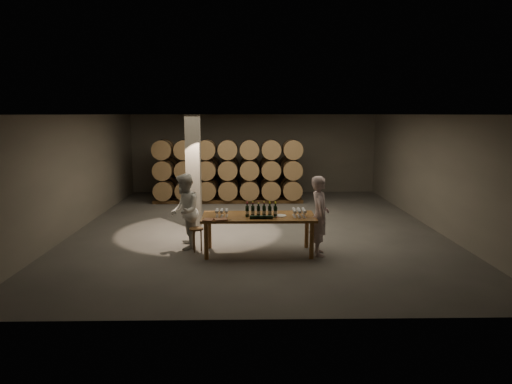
{
  "coord_description": "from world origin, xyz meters",
  "views": [
    {
      "loc": [
        -0.25,
        -12.78,
        3.22
      ],
      "look_at": [
        -0.02,
        -0.44,
        1.1
      ],
      "focal_mm": 32.0,
      "sensor_mm": 36.0,
      "label": 1
    }
  ],
  "objects_px": {
    "tasting_table": "(259,220)",
    "notebook_near": "(221,220)",
    "person_woman": "(185,211)",
    "bottle_cluster": "(261,211)",
    "stool": "(196,232)",
    "person_man": "(320,216)",
    "plate": "(280,216)"
  },
  "relations": [
    {
      "from": "person_woman",
      "to": "bottle_cluster",
      "type": "bearing_deg",
      "value": 69.89
    },
    {
      "from": "stool",
      "to": "plate",
      "type": "bearing_deg",
      "value": -6.99
    },
    {
      "from": "bottle_cluster",
      "to": "person_man",
      "type": "xyz_separation_m",
      "value": [
        1.33,
        -0.1,
        -0.1
      ]
    },
    {
      "from": "bottle_cluster",
      "to": "plate",
      "type": "height_order",
      "value": "bottle_cluster"
    },
    {
      "from": "notebook_near",
      "to": "plate",
      "type": "bearing_deg",
      "value": -3.07
    },
    {
      "from": "tasting_table",
      "to": "notebook_near",
      "type": "bearing_deg",
      "value": -152.32
    },
    {
      "from": "bottle_cluster",
      "to": "person_woman",
      "type": "bearing_deg",
      "value": 165.11
    },
    {
      "from": "tasting_table",
      "to": "notebook_near",
      "type": "height_order",
      "value": "notebook_near"
    },
    {
      "from": "stool",
      "to": "person_man",
      "type": "height_order",
      "value": "person_man"
    },
    {
      "from": "bottle_cluster",
      "to": "stool",
      "type": "relative_size",
      "value": 1.3
    },
    {
      "from": "person_woman",
      "to": "plate",
      "type": "bearing_deg",
      "value": 71.97
    },
    {
      "from": "bottle_cluster",
      "to": "plate",
      "type": "relative_size",
      "value": 2.55
    },
    {
      "from": "tasting_table",
      "to": "bottle_cluster",
      "type": "distance_m",
      "value": 0.23
    },
    {
      "from": "bottle_cluster",
      "to": "tasting_table",
      "type": "bearing_deg",
      "value": 153.19
    },
    {
      "from": "plate",
      "to": "person_man",
      "type": "relative_size",
      "value": 0.16
    },
    {
      "from": "plate",
      "to": "person_man",
      "type": "xyz_separation_m",
      "value": [
        0.9,
        -0.07,
        0.01
      ]
    },
    {
      "from": "stool",
      "to": "person_woman",
      "type": "distance_m",
      "value": 0.61
    },
    {
      "from": "bottle_cluster",
      "to": "person_woman",
      "type": "distance_m",
      "value": 1.9
    },
    {
      "from": "bottle_cluster",
      "to": "notebook_near",
      "type": "distance_m",
      "value": 1.01
    },
    {
      "from": "tasting_table",
      "to": "plate",
      "type": "bearing_deg",
      "value": -6.83
    },
    {
      "from": "tasting_table",
      "to": "stool",
      "type": "relative_size",
      "value": 4.63
    },
    {
      "from": "notebook_near",
      "to": "stool",
      "type": "relative_size",
      "value": 0.5
    },
    {
      "from": "tasting_table",
      "to": "plate",
      "type": "height_order",
      "value": "plate"
    },
    {
      "from": "person_woman",
      "to": "stool",
      "type": "bearing_deg",
      "value": 42.45
    },
    {
      "from": "plate",
      "to": "person_woman",
      "type": "xyz_separation_m",
      "value": [
        -2.27,
        0.52,
        0.0
      ]
    },
    {
      "from": "tasting_table",
      "to": "notebook_near",
      "type": "distance_m",
      "value": 0.97
    },
    {
      "from": "bottle_cluster",
      "to": "plate",
      "type": "distance_m",
      "value": 0.45
    },
    {
      "from": "tasting_table",
      "to": "stool",
      "type": "xyz_separation_m",
      "value": [
        -1.47,
        0.18,
        -0.34
      ]
    },
    {
      "from": "person_woman",
      "to": "person_man",
      "type": "bearing_deg",
      "value": 74.29
    },
    {
      "from": "plate",
      "to": "person_woman",
      "type": "relative_size",
      "value": 0.16
    },
    {
      "from": "plate",
      "to": "person_woman",
      "type": "bearing_deg",
      "value": 167.19
    },
    {
      "from": "person_man",
      "to": "person_woman",
      "type": "distance_m",
      "value": 3.22
    }
  ]
}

